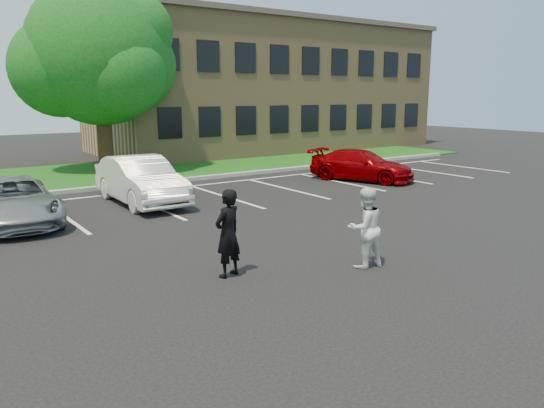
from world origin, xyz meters
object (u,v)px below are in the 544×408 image
object	(u,v)px
office_building	(264,86)
tree	(101,56)
car_silver_minivan	(13,201)
man_white_shirt	(365,228)
car_red_compact	(361,165)
man_black_suit	(228,233)
car_white_sedan	(141,180)

from	to	relation	value
office_building	tree	xyz separation A→B (m)	(-12.60, -5.21, 1.19)
office_building	car_silver_minivan	xyz separation A→B (m)	(-18.20, -14.12, -3.50)
man_white_shirt	car_red_compact	distance (m)	11.84
car_red_compact	office_building	bearing A→B (deg)	49.42
tree	man_white_shirt	world-z (taller)	tree
office_building	car_silver_minivan	bearing A→B (deg)	-142.20
man_white_shirt	car_silver_minivan	distance (m)	10.13
office_building	man_white_shirt	world-z (taller)	office_building
tree	car_red_compact	bearing A→B (deg)	-47.82
man_black_suit	car_white_sedan	xyz separation A→B (m)	(1.32, 8.08, -0.11)
tree	car_red_compact	size ratio (longest dim) A/B	1.95
tree	man_white_shirt	xyz separation A→B (m)	(-0.14, -17.44, -4.48)
man_black_suit	car_white_sedan	distance (m)	8.19
office_building	man_black_suit	bearing A→B (deg)	-125.68
tree	man_black_suit	bearing A→B (deg)	-99.89
car_silver_minivan	office_building	bearing A→B (deg)	40.30
man_white_shirt	car_white_sedan	bearing A→B (deg)	-74.58
man_black_suit	car_red_compact	xyz separation A→B (m)	(10.93, 7.36, -0.25)
car_white_sedan	car_red_compact	distance (m)	9.64
man_white_shirt	car_silver_minivan	world-z (taller)	man_white_shirt
office_building	man_white_shirt	size ratio (longest dim) A/B	12.93
tree	man_black_suit	size ratio (longest dim) A/B	4.87
office_building	car_red_compact	size ratio (longest dim) A/B	4.97
tree	car_white_sedan	bearing A→B (deg)	-100.52
tree	car_silver_minivan	world-z (taller)	tree
car_white_sedan	tree	bearing A→B (deg)	80.05
office_building	man_white_shirt	xyz separation A→B (m)	(-12.74, -22.65, -3.29)
tree	man_white_shirt	size ratio (longest dim) A/B	5.08
man_black_suit	car_silver_minivan	world-z (taller)	man_black_suit
car_silver_minivan	car_white_sedan	bearing A→B (deg)	12.22
man_black_suit	tree	bearing A→B (deg)	-118.20
car_white_sedan	man_black_suit	bearing A→B (deg)	-98.69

